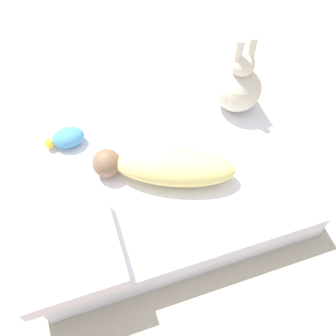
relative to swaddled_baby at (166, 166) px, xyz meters
name	(u,v)px	position (x,y,z in m)	size (l,w,h in m)	color
ground_plane	(162,192)	(0.02, -0.01, -0.22)	(12.00, 12.00, 0.00)	#B2A893
bed_mattress	(162,183)	(0.02, -0.01, -0.14)	(1.16, 0.85, 0.15)	white
swaddled_baby	(166,166)	(0.00, 0.00, 0.00)	(0.59, 0.36, 0.14)	#EFDB7F
pillow	(68,254)	(0.46, 0.24, -0.03)	(0.38, 0.36, 0.08)	white
bunny_plush	(238,86)	(-0.45, -0.28, 0.06)	(0.22, 0.22, 0.39)	beige
turtle_plush	(67,138)	(0.37, -0.30, -0.03)	(0.18, 0.11, 0.08)	#4C99C6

